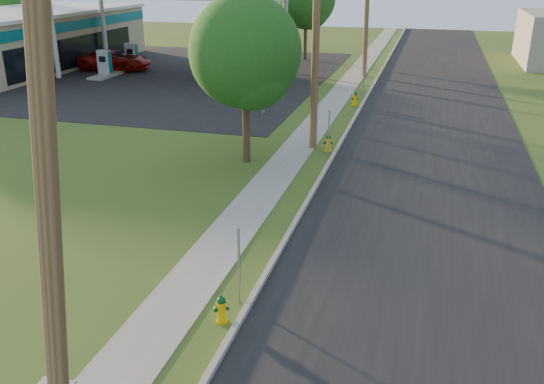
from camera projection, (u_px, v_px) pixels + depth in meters
The scene contains 24 objects.
road at pixel (428, 225), 17.93m from camera, with size 8.00×120.00×0.02m, color black.
curb at pixel (303, 209), 18.89m from camera, with size 0.15×120.00×0.15m, color gray.
sidewalk at pixel (252, 205), 19.34m from camera, with size 1.50×120.00×0.03m, color gray.
forecourt at pixel (150, 74), 42.70m from camera, with size 26.00×28.00×0.02m, color black.
utility_pole_near at pixel (47, 190), 7.56m from camera, with size 1.40×0.32×9.48m.
utility_pole_mid at pixel (316, 33), 23.64m from camera, with size 1.40×0.32×9.80m.
utility_pole_far at pixel (367, 7), 39.83m from camera, with size 1.40×0.32×9.50m.
sign_post_near at pixel (239, 267), 13.41m from camera, with size 0.05×0.04×2.00m, color gray.
sign_post_mid at pixel (329, 133), 23.99m from camera, with size 0.05×0.04×2.00m, color gray.
sign_post_far at pixel (364, 80), 34.92m from camera, with size 0.05×0.04×2.00m, color gray.
fuel_pump_nw at pixel (105, 67), 41.26m from camera, with size 1.20×3.20×1.90m.
fuel_pump_ne at pixel (223, 73), 39.04m from camera, with size 1.20×3.20×1.90m.
fuel_pump_sw at pixel (132, 59), 44.85m from camera, with size 1.20×3.20×1.90m.
fuel_pump_se at pixel (242, 63), 42.63m from camera, with size 1.20×3.20×1.90m.
convenience_store at pixel (19, 40), 44.63m from camera, with size 10.40×22.40×4.25m.
price_pylon at pixel (262, 9), 29.35m from camera, with size 0.34×2.04×6.85m.
tree_verge at pixel (247, 57), 22.06m from camera, with size 4.38×4.38×6.64m.
tree_lot at pixel (307, 1), 47.16m from camera, with size 4.88×4.88×7.40m.
tree_back at pixel (7, 4), 52.80m from camera, with size 4.31×4.31×6.53m.
hydrant_near at pixel (222, 309), 12.95m from camera, with size 0.36×0.32×0.69m.
hydrant_mid at pixel (328, 143), 24.86m from camera, with size 0.40×0.35×0.77m.
hydrant_far at pixel (355, 99), 32.90m from camera, with size 0.41×0.37×0.81m.
car_red at pixel (115, 60), 43.83m from camera, with size 2.54×5.51×1.53m, color #7B0A05.
car_silver at pixel (238, 69), 40.41m from camera, with size 1.69×4.19×1.43m, color #B4B7BB.
Camera 1 is at (4.13, -7.00, 7.57)m, focal length 38.00 mm.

